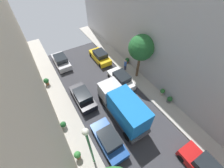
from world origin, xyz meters
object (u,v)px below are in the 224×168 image
object	(u,v)px
delivery_truck	(123,107)
potted_plant_3	(46,81)
parked_car_left_4	(83,97)
potted_plant_0	(169,100)
lamp_post	(89,144)
parked_car_left_5	(61,61)
potted_plant_2	(63,125)
potted_plant_1	(127,60)
pedestrian	(125,65)
potted_plant_4	(162,92)
parked_car_left_3	(109,140)
street_tree_1	(141,48)
parked_car_right_3	(100,56)
parked_car_right_2	(121,79)
potted_plant_5	(78,155)

from	to	relation	value
delivery_truck	potted_plant_3	xyz separation A→B (m)	(-5.61, 8.90, -1.08)
parked_car_left_4	potted_plant_0	distance (m)	9.95
potted_plant_3	lamp_post	xyz separation A→B (m)	(1.01, -11.30, 3.28)
parked_car_left_5	potted_plant_2	xyz separation A→B (m)	(-3.04, -9.96, -0.13)
potted_plant_1	potted_plant_2	world-z (taller)	potted_plant_1
pedestrian	potted_plant_0	world-z (taller)	pedestrian
delivery_truck	potted_plant_4	world-z (taller)	delivery_truck
potted_plant_2	potted_plant_3	size ratio (longest dim) A/B	0.85
parked_car_left_3	street_tree_1	xyz separation A→B (m)	(7.94, 5.89, 3.80)
potted_plant_0	potted_plant_4	size ratio (longest dim) A/B	0.94
parked_car_right_3	potted_plant_0	xyz separation A→B (m)	(2.93, -11.27, -0.15)
street_tree_1	potted_plant_2	size ratio (longest dim) A/B	7.06
parked_car_left_3	parked_car_left_5	distance (m)	13.67
potted_plant_2	parked_car_right_3	bearing A→B (deg)	43.37
parked_car_right_2	street_tree_1	distance (m)	4.58
potted_plant_2	pedestrian	bearing A→B (deg)	21.13
parked_car_right_2	potted_plant_3	xyz separation A→B (m)	(-8.31, 4.64, -0.01)
potted_plant_0	potted_plant_3	world-z (taller)	potted_plant_3
parked_car_right_2	potted_plant_2	world-z (taller)	parked_car_right_2
parked_car_left_3	potted_plant_4	size ratio (longest dim) A/B	4.83
parked_car_right_2	lamp_post	size ratio (longest dim) A/B	0.71
parked_car_left_3	parked_car_right_3	xyz separation A→B (m)	(5.40, 11.69, 0.00)
potted_plant_0	parked_car_right_3	bearing A→B (deg)	104.58
delivery_truck	parked_car_left_5	bearing A→B (deg)	102.72
parked_car_right_3	pedestrian	xyz separation A→B (m)	(1.85, -4.00, 0.35)
parked_car_left_3	street_tree_1	size ratio (longest dim) A/B	0.71
parked_car_left_3	delivery_truck	xyz separation A→B (m)	(2.70, 1.71, 1.07)
delivery_truck	pedestrian	distance (m)	7.55
pedestrian	potted_plant_4	xyz separation A→B (m)	(1.18, -6.02, -0.45)
parked_car_right_3	potted_plant_0	bearing A→B (deg)	-75.42
lamp_post	potted_plant_0	bearing A→B (deg)	6.22
parked_car_left_5	street_tree_1	distance (m)	11.75
potted_plant_3	potted_plant_4	size ratio (longest dim) A/B	1.13
parked_car_right_2	delivery_truck	bearing A→B (deg)	-122.39
street_tree_1	potted_plant_2	bearing A→B (deg)	-168.78
parked_car_left_5	potted_plant_3	distance (m)	4.23
parked_car_right_2	potted_plant_5	bearing A→B (deg)	-145.68
parked_car_left_4	lamp_post	distance (m)	7.56
street_tree_1	potted_plant_5	bearing A→B (deg)	-152.70
parked_car_left_4	potted_plant_3	world-z (taller)	parked_car_left_4
pedestrian	street_tree_1	world-z (taller)	street_tree_1
potted_plant_3	potted_plant_4	world-z (taller)	potted_plant_3
pedestrian	street_tree_1	bearing A→B (deg)	-69.01
lamp_post	delivery_truck	bearing A→B (deg)	27.61
parked_car_right_3	potted_plant_5	distance (m)	14.12
parked_car_left_4	delivery_truck	xyz separation A→B (m)	(2.70, -4.14, 1.07)
potted_plant_5	parked_car_left_3	bearing A→B (deg)	-5.47
potted_plant_3	lamp_post	size ratio (longest dim) A/B	0.17
parked_car_left_4	potted_plant_1	bearing A→B (deg)	19.40
lamp_post	potted_plant_3	bearing A→B (deg)	95.13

